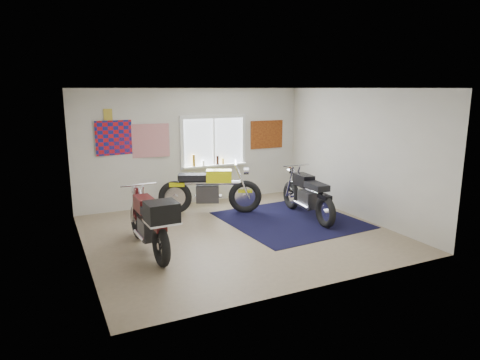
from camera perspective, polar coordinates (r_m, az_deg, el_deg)
name	(u,v)px	position (r m, az deg, el deg)	size (l,w,h in m)	color
ground	(239,233)	(8.18, -0.17, -7.12)	(5.50, 5.50, 0.00)	#9E896B
room_shell	(239,148)	(7.79, -0.18, 4.34)	(5.50, 5.50, 5.50)	white
navy_rug	(290,220)	(9.02, 6.71, -5.29)	(2.50, 2.60, 0.01)	black
window_assembly	(214,145)	(10.27, -3.53, 4.70)	(1.66, 0.17, 1.26)	white
oil_bottles	(206,161)	(10.17, -4.60, 2.58)	(0.80, 0.07, 0.28)	#8B6014
flag_display	(108,115)	(9.58, -17.20, 8.34)	(1.60, 0.10, 1.17)	red
triumph_poster	(267,134)	(10.88, 3.58, 6.08)	(0.90, 0.03, 0.70)	#A54C14
yellow_triumph	(210,191)	(9.37, -4.07, -1.44)	(2.14, 1.05, 1.14)	black
black_chrome_bike	(307,196)	(9.13, 8.99, -2.14)	(0.63, 2.08, 1.07)	black
maroon_tourer	(151,222)	(7.17, -11.84, -5.54)	(0.63, 2.09, 1.06)	black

